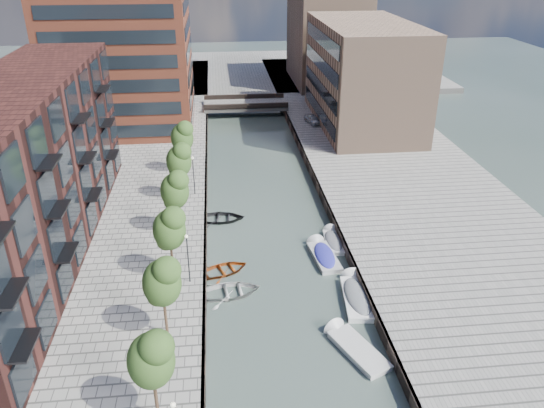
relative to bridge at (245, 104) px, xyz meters
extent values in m
plane|color=#38473F|center=(0.00, -32.00, -1.39)|extent=(300.00, 300.00, 0.00)
cube|color=gray|center=(16.00, -32.00, -0.89)|extent=(20.00, 140.00, 1.00)
cube|color=#332823|center=(-6.10, -32.00, -0.89)|extent=(0.25, 140.00, 1.00)
cube|color=#332823|center=(6.10, -32.00, -0.89)|extent=(0.25, 140.00, 1.00)
cube|color=gray|center=(0.00, 28.00, -0.89)|extent=(80.00, 40.00, 1.00)
cube|color=black|center=(-20.00, -42.00, 6.61)|extent=(8.00, 38.00, 14.00)
cube|color=brown|center=(-17.00, -7.00, 14.61)|extent=(18.00, 18.00, 30.00)
cube|color=#8E6D57|center=(16.00, -10.00, 6.61)|extent=(12.00, 25.00, 14.00)
cube|color=#8E6D57|center=(16.00, 16.00, 7.61)|extent=(12.00, 20.00, 16.00)
cube|color=gray|center=(0.00, 0.00, -0.09)|extent=(13.00, 6.00, 0.60)
cube|color=#332823|center=(0.00, -2.80, 0.51)|extent=(13.00, 0.40, 0.80)
cube|color=#332823|center=(0.00, 2.80, 0.51)|extent=(13.00, 0.40, 0.80)
cylinder|color=#382619|center=(-8.50, -61.00, 1.21)|extent=(0.20, 0.20, 3.20)
ellipsoid|color=#28491B|center=(-8.50, -61.00, 3.93)|extent=(2.50, 2.50, 3.25)
cylinder|color=#382619|center=(-8.50, -54.00, 1.21)|extent=(0.20, 0.20, 3.20)
ellipsoid|color=#28491B|center=(-8.50, -54.00, 3.93)|extent=(2.50, 2.50, 3.25)
cylinder|color=#382619|center=(-8.50, -47.00, 1.21)|extent=(0.20, 0.20, 3.20)
ellipsoid|color=#28491B|center=(-8.50, -47.00, 3.93)|extent=(2.50, 2.50, 3.25)
cylinder|color=#382619|center=(-8.50, -40.00, 1.21)|extent=(0.20, 0.20, 3.20)
ellipsoid|color=#28491B|center=(-8.50, -40.00, 3.93)|extent=(2.50, 2.50, 3.25)
cylinder|color=#382619|center=(-8.50, -33.00, 1.21)|extent=(0.20, 0.20, 3.20)
ellipsoid|color=#28491B|center=(-8.50, -33.00, 3.93)|extent=(2.50, 2.50, 3.25)
cylinder|color=#382619|center=(-8.50, -26.00, 1.21)|extent=(0.20, 0.20, 3.20)
ellipsoid|color=#28491B|center=(-8.50, -26.00, 3.93)|extent=(2.50, 2.50, 3.25)
sphere|color=#FFF2CC|center=(-7.20, -64.00, 3.61)|extent=(0.24, 0.24, 0.24)
cylinder|color=black|center=(-7.20, -48.00, 1.61)|extent=(0.10, 0.10, 4.00)
sphere|color=#FFF2CC|center=(-7.20, -48.00, 3.61)|extent=(0.24, 0.24, 0.24)
cylinder|color=black|center=(-7.20, -32.00, 1.61)|extent=(0.10, 0.10, 4.00)
sphere|color=#FFF2CC|center=(-7.20, -32.00, 3.61)|extent=(0.24, 0.24, 0.24)
imported|color=#8C370F|center=(-4.48, -45.43, -1.39)|extent=(4.86, 4.21, 0.84)
imported|color=#B8B7B5|center=(-4.14, -48.61, -1.39)|extent=(5.29, 4.12, 1.00)
imported|color=black|center=(-4.65, -36.29, -1.39)|extent=(4.87, 3.58, 0.98)
cube|color=white|center=(5.40, -50.59, -1.33)|extent=(2.46, 5.36, 0.73)
cube|color=white|center=(5.40, -50.59, -0.94)|extent=(2.57, 5.49, 0.11)
cone|color=white|center=(5.68, -48.01, -1.28)|extent=(2.02, 1.22, 1.92)
ellipsoid|color=slate|center=(5.40, -50.59, -0.88)|extent=(2.30, 4.90, 0.63)
cube|color=silver|center=(4.09, -56.16, -1.34)|extent=(3.48, 5.02, 0.67)
cube|color=silver|center=(4.09, -56.16, -0.98)|extent=(3.59, 5.15, 0.10)
cone|color=silver|center=(3.15, -53.99, -1.29)|extent=(1.97, 1.54, 1.74)
cube|color=#B5B5B3|center=(4.09, -44.47, -1.34)|extent=(2.20, 4.83, 0.66)
cube|color=#B5B5B3|center=(4.09, -44.47, -0.98)|extent=(2.30, 4.93, 0.10)
cone|color=#B5B5B3|center=(3.84, -42.15, -1.29)|extent=(1.81, 1.09, 1.73)
ellipsoid|color=#22239D|center=(4.09, -44.47, -0.93)|extent=(2.06, 4.41, 0.57)
cube|color=silver|center=(5.40, -42.01, -1.35)|extent=(1.87, 4.15, 0.57)
cube|color=silver|center=(5.40, -42.01, -1.04)|extent=(1.95, 4.24, 0.09)
cone|color=silver|center=(5.60, -40.01, -1.30)|extent=(1.56, 0.93, 1.49)
ellipsoid|color=slate|center=(5.40, -42.01, -1.00)|extent=(1.75, 3.79, 0.49)
imported|color=silver|center=(9.19, -9.60, 0.23)|extent=(2.37, 3.88, 1.24)
camera|label=1|loc=(-4.49, -82.51, 23.11)|focal=35.00mm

